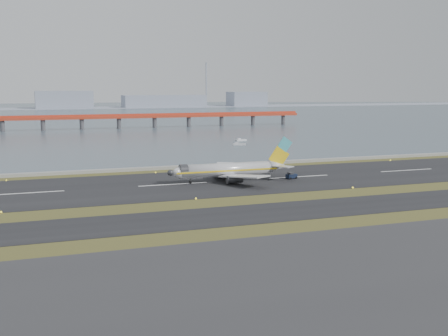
% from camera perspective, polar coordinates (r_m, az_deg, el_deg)
% --- Properties ---
extents(ground, '(1000.00, 1000.00, 0.00)m').
position_cam_1_polar(ground, '(132.44, -1.93, -3.82)').
color(ground, '#3B4819').
rests_on(ground, ground).
extents(apron_strip, '(1000.00, 50.00, 0.10)m').
position_cam_1_polar(apron_strip, '(83.61, 9.85, -11.22)').
color(apron_strip, '#303032').
rests_on(apron_strip, ground).
extents(taxiway_strip, '(1000.00, 18.00, 0.10)m').
position_cam_1_polar(taxiway_strip, '(121.32, -0.20, -4.92)').
color(taxiway_strip, black).
rests_on(taxiway_strip, ground).
extents(runway_strip, '(1000.00, 45.00, 0.10)m').
position_cam_1_polar(runway_strip, '(160.75, -5.19, -1.67)').
color(runway_strip, black).
rests_on(runway_strip, ground).
extents(seawall, '(1000.00, 2.50, 1.00)m').
position_cam_1_polar(seawall, '(189.52, -7.46, -0.05)').
color(seawall, gray).
rests_on(seawall, ground).
extents(bay_water, '(1400.00, 800.00, 1.30)m').
position_cam_1_polar(bay_water, '(585.36, -15.83, 5.27)').
color(bay_water, '#42515F').
rests_on(bay_water, ground).
extents(red_pier, '(260.00, 5.00, 10.20)m').
position_cam_1_polar(red_pier, '(378.61, -10.64, 5.06)').
color(red_pier, '#BF3920').
rests_on(red_pier, ground).
extents(far_shoreline, '(1400.00, 80.00, 60.50)m').
position_cam_1_polar(far_shoreline, '(745.58, -15.65, 6.33)').
color(far_shoreline, '#9099AB').
rests_on(far_shoreline, ground).
extents(airliner, '(38.52, 32.89, 12.80)m').
position_cam_1_polar(airliner, '(165.00, 0.71, -0.18)').
color(airliner, silver).
rests_on(airliner, ground).
extents(pushback_tug, '(3.60, 2.63, 2.07)m').
position_cam_1_polar(pushback_tug, '(170.81, 6.85, -0.78)').
color(pushback_tug, '#121B32').
rests_on(pushback_tug, ground).
extents(workboat_near, '(6.27, 3.90, 1.46)m').
position_cam_1_polar(workboat_near, '(267.05, 1.53, 2.42)').
color(workboat_near, silver).
rests_on(workboat_near, ground).
extents(workboat_far, '(6.53, 3.54, 1.51)m').
position_cam_1_polar(workboat_far, '(288.33, 1.69, 2.86)').
color(workboat_far, silver).
rests_on(workboat_far, ground).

